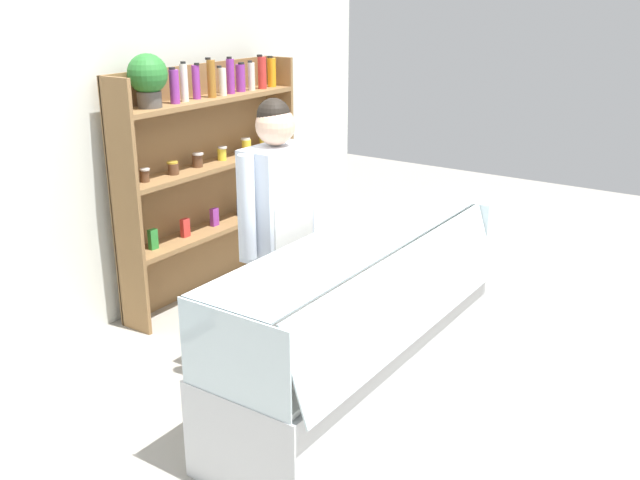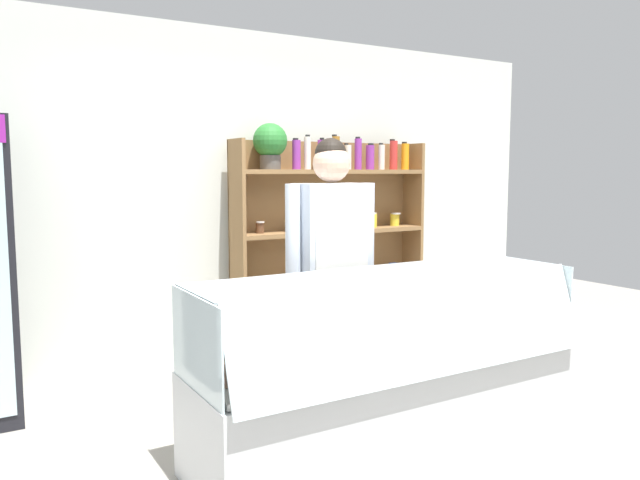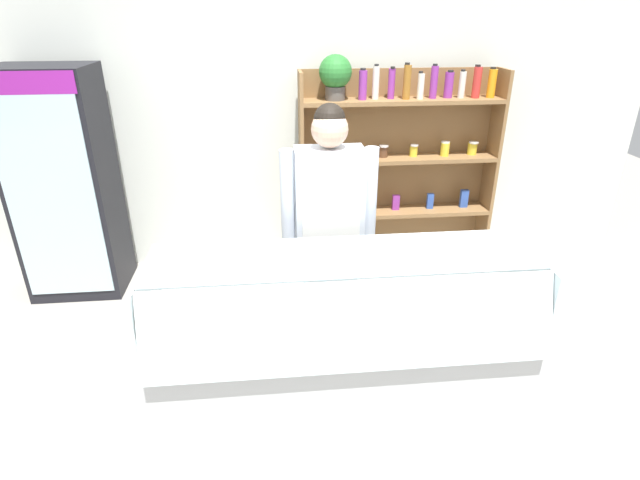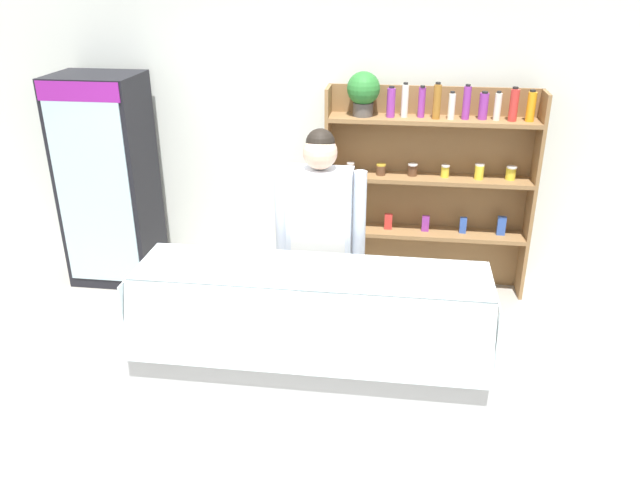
# 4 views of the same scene
# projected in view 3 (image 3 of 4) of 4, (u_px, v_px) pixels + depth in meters

# --- Properties ---
(ground_plane) EXTENTS (12.00, 12.00, 0.00)m
(ground_plane) POSITION_uv_depth(u_px,v_px,m) (302.00, 392.00, 3.27)
(ground_plane) COLOR gray
(back_wall) EXTENTS (6.80, 0.10, 2.70)m
(back_wall) POSITION_uv_depth(u_px,v_px,m) (284.00, 121.00, 4.53)
(back_wall) COLOR silver
(back_wall) RESTS_ON ground
(drinks_fridge) EXTENTS (0.75, 0.60, 1.90)m
(drinks_fridge) POSITION_uv_depth(u_px,v_px,m) (65.00, 186.00, 4.12)
(drinks_fridge) COLOR black
(drinks_fridge) RESTS_ON ground
(shelving_unit) EXTENTS (1.78, 0.29, 1.94)m
(shelving_unit) POSITION_uv_depth(u_px,v_px,m) (391.00, 152.00, 4.49)
(shelving_unit) COLOR olive
(shelving_unit) RESTS_ON ground
(deli_display_case) EXTENTS (2.23, 0.75, 1.01)m
(deli_display_case) POSITION_uv_depth(u_px,v_px,m) (341.00, 359.00, 3.08)
(deli_display_case) COLOR silver
(deli_display_case) RESTS_ON ground
(shop_clerk) EXTENTS (0.63, 0.25, 1.77)m
(shop_clerk) POSITION_uv_depth(u_px,v_px,m) (329.00, 213.00, 3.29)
(shop_clerk) COLOR #4C4233
(shop_clerk) RESTS_ON ground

